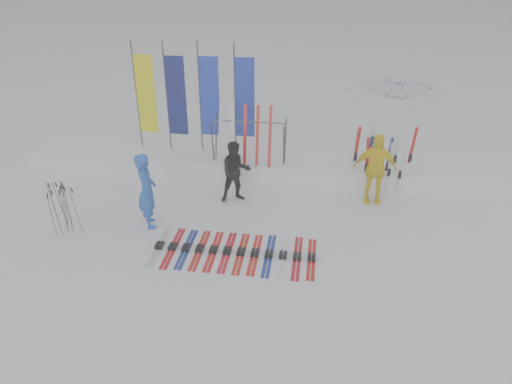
# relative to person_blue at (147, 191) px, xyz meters

# --- Properties ---
(ground) EXTENTS (120.00, 120.00, 0.00)m
(ground) POSITION_rel_person_blue_xyz_m (2.42, -1.40, -0.96)
(ground) COLOR white
(ground) RESTS_ON ground
(snow_bank) EXTENTS (14.00, 1.60, 0.60)m
(snow_bank) POSITION_rel_person_blue_xyz_m (2.42, 3.20, -0.66)
(snow_bank) COLOR white
(snow_bank) RESTS_ON ground
(person_blue) EXTENTS (0.74, 0.83, 1.91)m
(person_blue) POSITION_rel_person_blue_xyz_m (0.00, 0.00, 0.00)
(person_blue) COLOR blue
(person_blue) RESTS_ON ground
(person_black) EXTENTS (0.99, 0.89, 1.68)m
(person_black) POSITION_rel_person_blue_xyz_m (1.90, 1.54, -0.12)
(person_black) COLOR black
(person_black) RESTS_ON ground
(person_yellow) EXTENTS (1.13, 0.47, 1.94)m
(person_yellow) POSITION_rel_person_blue_xyz_m (5.51, 1.96, 0.01)
(person_yellow) COLOR yellow
(person_yellow) RESTS_ON ground
(tent_canopy) EXTENTS (3.79, 3.83, 2.75)m
(tent_canopy) POSITION_rel_person_blue_xyz_m (6.14, 4.36, 0.42)
(tent_canopy) COLOR white
(tent_canopy) RESTS_ON ground
(ski_row) EXTENTS (3.67, 1.68, 0.07)m
(ski_row) POSITION_rel_person_blue_xyz_m (2.28, -0.93, -0.92)
(ski_row) COLOR #B2B5BA
(ski_row) RESTS_ON ground
(pole_cluster) EXTENTS (0.78, 0.56, 1.25)m
(pole_cluster) POSITION_rel_person_blue_xyz_m (-1.96, -0.50, -0.35)
(pole_cluster) COLOR #595B60
(pole_cluster) RESTS_ON ground
(feather_flags) EXTENTS (3.47, 0.13, 3.20)m
(feather_flags) POSITION_rel_person_blue_xyz_m (0.36, 3.40, 1.29)
(feather_flags) COLOR #383A3F
(feather_flags) RESTS_ON ground
(ski_rack) EXTENTS (2.04, 0.80, 1.23)m
(ski_rack) POSITION_rel_person_blue_xyz_m (2.07, 2.80, 0.43)
(ski_rack) COLOR #383A3F
(ski_rack) RESTS_ON ground
(upright_skis) EXTENTS (1.62, 1.02, 1.70)m
(upright_skis) POSITION_rel_person_blue_xyz_m (5.71, 2.92, -0.16)
(upright_skis) COLOR silver
(upright_skis) RESTS_ON ground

